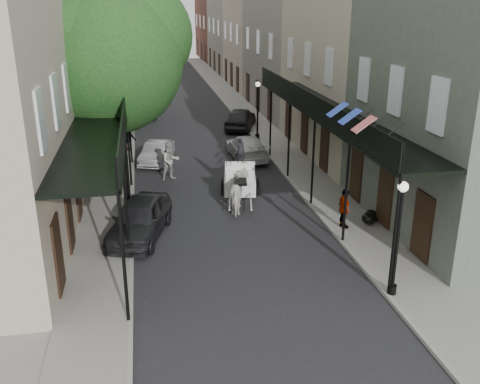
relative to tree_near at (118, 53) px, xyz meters
name	(u,v)px	position (x,y,z in m)	size (l,w,h in m)	color
ground	(251,278)	(4.20, -10.18, -6.49)	(140.00, 140.00, 0.00)	gray
road	(192,136)	(4.20, 9.82, -6.48)	(8.00, 90.00, 0.01)	black
sidewalk_left	(117,138)	(-0.80, 9.82, -6.43)	(2.20, 90.00, 0.12)	gray
sidewalk_right	(264,132)	(9.20, 9.82, -6.43)	(2.20, 90.00, 0.12)	gray
building_row_left	(70,46)	(-4.40, 19.82, -1.24)	(5.00, 80.00, 10.50)	#ADA08B
building_row_right	(280,43)	(12.80, 19.82, -1.24)	(5.00, 80.00, 10.50)	gray
gallery_left	(105,120)	(-0.59, -3.20, -2.44)	(2.20, 18.05, 4.88)	black
gallery_right	(325,112)	(8.99, -3.20, -2.44)	(2.20, 18.05, 4.88)	black
tree_near	(118,53)	(0.00, 0.00, 0.00)	(7.31, 6.80, 9.63)	#382619
tree_far	(124,43)	(-0.05, 14.00, -0.65)	(6.45, 6.00, 8.61)	#382619
lamppost_right_near	(398,237)	(8.30, -12.18, -4.44)	(0.32, 0.32, 3.71)	black
lamppost_left	(125,172)	(0.10, -4.18, -4.44)	(0.32, 0.32, 3.71)	black
lamppost_right_far	(258,109)	(8.30, 7.82, -4.44)	(0.32, 0.32, 3.71)	black
horse	(240,192)	(4.95, -4.18, -5.62)	(0.93, 2.05, 1.73)	silver
carriage	(240,168)	(5.42, -1.52, -5.36)	(2.02, 2.76, 2.89)	black
pedestrian_walking	(170,161)	(2.20, 0.68, -5.48)	(0.98, 0.76, 2.01)	#A09F97
pedestrian_sidewalk_left	(128,138)	(0.00, 6.42, -5.59)	(1.01, 0.58, 1.56)	gray
pedestrian_sidewalk_right	(344,209)	(8.65, -7.03, -5.55)	(0.96, 0.40, 1.64)	gray
car_left_near	(140,219)	(0.60, -6.18, -5.72)	(1.82, 4.51, 1.54)	black
car_left_mid	(157,153)	(1.60, 3.82, -5.89)	(1.27, 3.63, 1.20)	gray
car_left_far	(138,108)	(0.60, 16.71, -5.74)	(2.47, 5.36, 1.49)	black
car_right_near	(247,147)	(6.80, 3.82, -5.82)	(1.88, 4.62, 1.34)	silver
car_right_far	(240,118)	(7.80, 11.25, -5.72)	(1.82, 4.52, 1.54)	black
trash_bags	(370,217)	(9.91, -6.69, -6.14)	(0.84, 0.99, 0.49)	black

